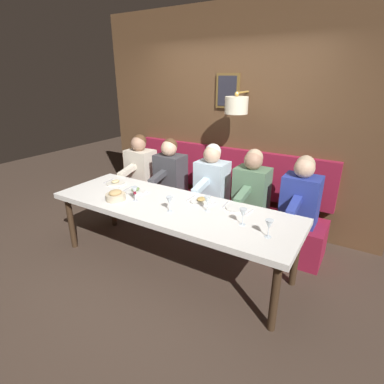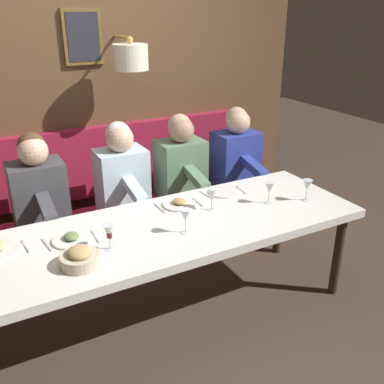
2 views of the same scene
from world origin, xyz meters
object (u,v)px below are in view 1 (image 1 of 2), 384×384
(dining_table, at_px, (171,210))
(wine_glass_2, at_px, (135,191))
(diner_nearest, at_px, (301,193))
(wine_glass_4, at_px, (243,213))
(diner_far, at_px, (170,169))
(bread_bowl, at_px, (116,196))
(wine_glass_0, at_px, (269,225))
(wine_glass_1, at_px, (169,201))
(diner_middle, at_px, (212,176))
(diner_near, at_px, (252,184))
(diner_farthest, at_px, (140,163))
(wine_glass_3, at_px, (207,200))

(dining_table, distance_m, wine_glass_2, 0.46)
(diner_nearest, bearing_deg, dining_table, 127.55)
(diner_nearest, relative_size, wine_glass_4, 4.82)
(diner_far, height_order, bread_bowl, diner_far)
(wine_glass_0, bearing_deg, wine_glass_1, 91.07)
(diner_middle, relative_size, wine_glass_4, 4.82)
(wine_glass_4, bearing_deg, wine_glass_0, -109.10)
(bread_bowl, bearing_deg, wine_glass_1, -85.04)
(diner_near, relative_size, diner_middle, 1.00)
(wine_glass_0, xyz_separation_m, wine_glass_4, (0.10, 0.27, 0.00))
(wine_glass_4, relative_size, bread_bowl, 0.75)
(wine_glass_1, distance_m, wine_glass_4, 0.76)
(bread_bowl, bearing_deg, wine_glass_4, -83.10)
(diner_farthest, bearing_deg, wine_glass_1, -128.97)
(diner_middle, relative_size, diner_far, 1.00)
(wine_glass_1, distance_m, wine_glass_3, 0.38)
(diner_middle, relative_size, bread_bowl, 3.60)
(bread_bowl, bearing_deg, diner_farthest, 27.79)
(wine_glass_2, bearing_deg, wine_glass_3, -77.60)
(diner_near, distance_m, bread_bowl, 1.60)
(wine_glass_1, bearing_deg, diner_nearest, -46.08)
(dining_table, relative_size, wine_glass_2, 16.77)
(diner_farthest, height_order, wine_glass_0, diner_farthest)
(diner_far, bearing_deg, diner_nearest, -90.00)
(diner_middle, distance_m, wine_glass_4, 1.22)
(wine_glass_0, bearing_deg, diner_middle, 47.06)
(wine_glass_1, height_order, wine_glass_3, same)
(diner_nearest, relative_size, wine_glass_2, 4.82)
(diner_far, distance_m, wine_glass_3, 1.32)
(wine_glass_2, bearing_deg, bread_bowl, 114.35)
(wine_glass_2, distance_m, wine_glass_3, 0.83)
(wine_glass_1, distance_m, wine_glass_2, 0.49)
(wine_glass_3, bearing_deg, diner_nearest, -42.43)
(wine_glass_2, bearing_deg, diner_nearest, -57.45)
(wine_glass_4, bearing_deg, dining_table, 88.06)
(diner_far, bearing_deg, wine_glass_3, -128.04)
(diner_far, distance_m, diner_farthest, 0.54)
(diner_nearest, height_order, diner_far, same)
(wine_glass_2, bearing_deg, diner_middle, -23.53)
(diner_nearest, height_order, diner_middle, same)
(bread_bowl, bearing_deg, dining_table, -71.65)
(diner_near, bearing_deg, diner_nearest, -90.00)
(diner_near, height_order, wine_glass_3, diner_near)
(bread_bowl, bearing_deg, wine_glass_2, -65.65)
(diner_near, xyz_separation_m, wine_glass_2, (-0.99, 0.98, 0.04))
(wine_glass_0, distance_m, bread_bowl, 1.72)
(diner_far, xyz_separation_m, wine_glass_1, (-1.02, -0.72, 0.04))
(diner_middle, bearing_deg, diner_farthest, 90.00)
(dining_table, height_order, diner_far, diner_far)
(wine_glass_3, bearing_deg, wine_glass_4, -102.63)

